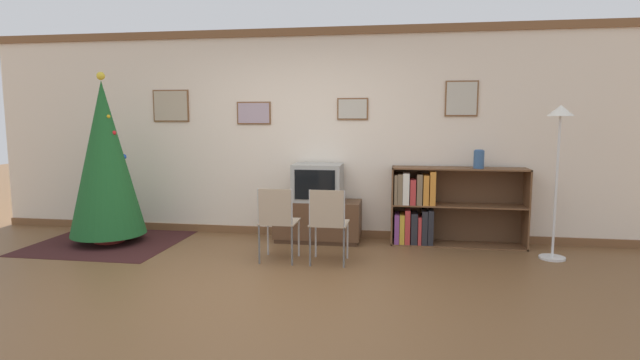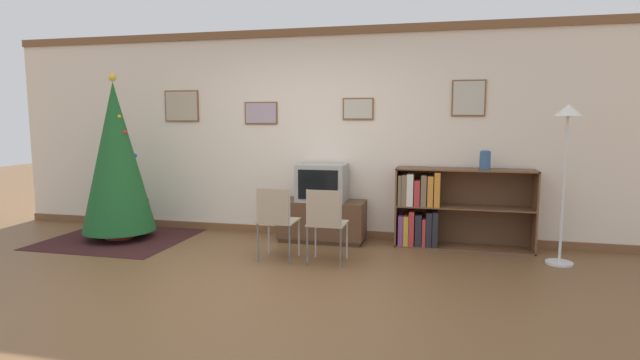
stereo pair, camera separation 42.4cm
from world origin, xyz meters
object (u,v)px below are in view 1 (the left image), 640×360
Objects in this scene: tv_console at (318,221)px; vase at (479,159)px; bookshelf at (433,208)px; folding_chair_left at (277,219)px; folding_chair_right at (328,221)px; standing_lamp at (559,142)px; television at (318,182)px; christmas_tree at (105,159)px.

vase reaches higher than tv_console.
folding_chair_left is at bearing -148.14° from bookshelf.
bookshelf reaches higher than folding_chair_right.
television is at bearing 171.89° from standing_lamp.
tv_console is 1.32× the size of folding_chair_left.
television is 0.74× the size of folding_chair_right.
television is at bearing -177.38° from bookshelf.
vase is (0.52, -0.05, 0.62)m from bookshelf.
folding_chair_left is at bearing 180.00° from folding_chair_right.
vase is (1.95, 0.02, 0.32)m from television.
folding_chair_right is at bearing 0.00° from folding_chair_left.
standing_lamp is (2.72, -0.39, 1.04)m from tv_console.
vase is 0.13× the size of standing_lamp.
christmas_tree reaches higher than folding_chair_left.
folding_chair_right is at bearing -10.02° from christmas_tree.
folding_chair_right is at bearing -74.44° from television.
christmas_tree reaches higher than tv_console.
bookshelf is 7.19× the size of vase.
standing_lamp is at bearing -19.41° from bookshelf.
christmas_tree reaches higher than television.
bookshelf is at bearing 174.73° from vase.
folding_chair_left is at bearing -105.52° from tv_console.
standing_lamp is (2.44, 0.61, 0.83)m from folding_chair_right.
folding_chair_right is 0.51× the size of bookshelf.
standing_lamp reaches higher than tv_console.
christmas_tree reaches higher than vase.
tv_console is 4.82× the size of vase.
christmas_tree is 2.57× the size of folding_chair_right.
bookshelf is 0.95× the size of standing_lamp.
television is at bearing 74.44° from folding_chair_left.
folding_chair_right is at bearing -74.48° from tv_console.
folding_chair_left is (-0.28, -1.00, 0.21)m from tv_console.
tv_console is 1.32× the size of folding_chair_right.
folding_chair_left is 2.01m from bookshelf.
folding_chair_right is at bearing -148.73° from vase.
television is 1.46m from bookshelf.
christmas_tree is at bearing 167.64° from folding_chair_left.
christmas_tree is at bearing -172.13° from bookshelf.
folding_chair_left is 3.17m from standing_lamp.
bookshelf is (1.43, 0.07, -0.29)m from television.
folding_chair_left is at bearing -105.56° from television.
television is 0.36× the size of standing_lamp.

